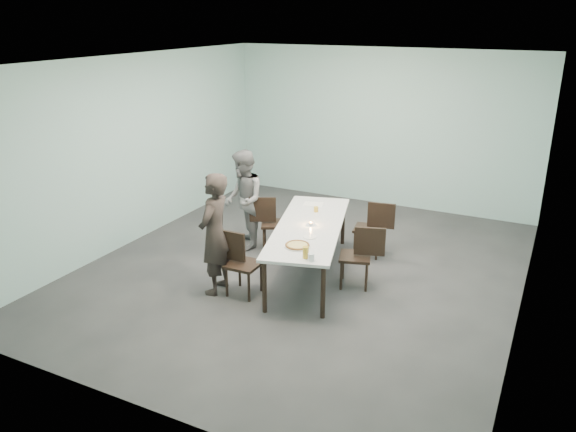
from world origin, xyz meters
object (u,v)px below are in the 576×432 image
at_px(chair_near_right, 361,252).
at_px(side_plate, 310,237).
at_px(chair_far_right, 374,225).
at_px(pizza, 297,245).
at_px(water_tumbler, 311,257).
at_px(chair_near_left, 238,259).
at_px(beer_glass, 306,252).
at_px(chair_far_left, 270,220).
at_px(diner_far, 243,200).
at_px(table, 309,229).
at_px(diner_near, 215,234).
at_px(amber_tumbler, 316,209).
at_px(tealight, 311,224).

distance_m(chair_near_right, side_plate, 0.75).
bearing_deg(chair_far_right, chair_near_right, 90.75).
height_order(pizza, water_tumbler, water_tumbler).
xyz_separation_m(chair_near_left, chair_far_right, (1.22, 2.01, 0.00)).
distance_m(side_plate, beer_glass, 0.69).
height_order(chair_far_left, chair_near_right, same).
relative_size(chair_far_left, chair_far_right, 1.00).
bearing_deg(diner_far, table, 37.55).
bearing_deg(diner_far, pizza, 17.29).
bearing_deg(table, chair_near_left, -121.93).
bearing_deg(diner_far, diner_near, -17.50).
height_order(chair_near_right, beer_glass, beer_glass).
distance_m(chair_far_left, water_tumbler, 2.20).
bearing_deg(table, side_plate, -64.38).
relative_size(diner_near, beer_glass, 11.09).
xyz_separation_m(chair_far_right, diner_near, (-1.52, -2.10, 0.33)).
bearing_deg(table, chair_far_left, 149.60).
bearing_deg(beer_glass, chair_near_right, 70.03).
distance_m(chair_near_left, chair_near_right, 1.68).
xyz_separation_m(diner_near, side_plate, (1.09, 0.64, -0.08)).
bearing_deg(chair_far_left, table, -56.61).
distance_m(chair_far_left, side_plate, 1.50).
height_order(chair_near_left, chair_near_right, same).
bearing_deg(chair_near_left, diner_far, 117.40).
height_order(table, water_tumbler, water_tumbler).
xyz_separation_m(table, amber_tumbler, (-0.15, 0.57, 0.10)).
distance_m(diner_far, beer_glass, 2.32).
xyz_separation_m(table, side_plate, (0.19, -0.41, 0.06)).
bearing_deg(chair_near_right, tealight, -20.58).
bearing_deg(diner_near, water_tumbler, 81.51).
height_order(chair_far_left, diner_near, diner_near).
xyz_separation_m(pizza, side_plate, (0.01, 0.37, -0.01)).
bearing_deg(tealight, pizza, -78.08).
xyz_separation_m(water_tumbler, amber_tumbler, (-0.67, 1.66, -0.01)).
height_order(diner_far, water_tumbler, diner_far).
xyz_separation_m(table, chair_far_left, (-0.93, 0.55, -0.19)).
relative_size(chair_near_left, diner_near, 0.52).
relative_size(tealight, amber_tumbler, 0.70).
bearing_deg(chair_far_right, beer_glass, 76.14).
distance_m(chair_near_right, beer_glass, 1.13).
xyz_separation_m(tealight, amber_tumbler, (-0.16, 0.56, 0.02)).
height_order(chair_near_left, diner_far, diner_far).
distance_m(chair_near_left, amber_tumbler, 1.62).
bearing_deg(pizza, beer_glass, -48.48).
height_order(water_tumbler, amber_tumbler, water_tumbler).
relative_size(chair_far_left, water_tumbler, 9.67).
bearing_deg(side_plate, amber_tumbler, 109.32).
bearing_deg(diner_far, side_plate, 26.91).
bearing_deg(side_plate, chair_far_right, 73.82).
height_order(chair_far_right, amber_tumbler, chair_far_right).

